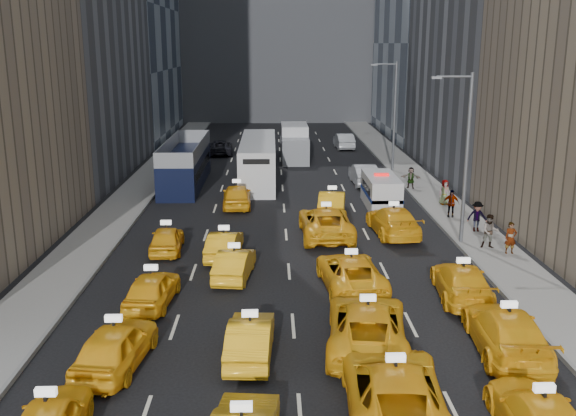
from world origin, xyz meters
name	(u,v)px	position (x,y,z in m)	size (l,w,h in m)	color
ground	(295,350)	(0.00, 0.00, 0.00)	(160.00, 160.00, 0.00)	black
sidewalk_west	(138,191)	(-10.50, 25.00, 0.07)	(3.00, 90.00, 0.15)	gray
sidewalk_east	(426,189)	(10.50, 25.00, 0.07)	(3.00, 90.00, 0.15)	gray
curb_west	(158,190)	(-9.05, 25.00, 0.09)	(0.15, 90.00, 0.18)	slate
curb_east	(406,189)	(9.05, 25.00, 0.09)	(0.15, 90.00, 0.18)	slate
streetlight_near	(465,153)	(9.18, 12.00, 4.92)	(2.15, 0.22, 9.00)	#595B60
streetlight_far	(393,113)	(9.18, 32.00, 4.92)	(2.15, 0.22, 9.00)	#595B60
taxi_2	(394,392)	(2.66, -4.27, 0.84)	(2.78, 6.04, 1.68)	#FFB215
taxi_4	(116,346)	(-5.96, -1.06, 0.76)	(1.80, 4.47, 1.52)	#FFB215
taxi_5	(250,338)	(-1.54, -0.45, 0.69)	(1.46, 4.18, 1.38)	#FFB215
taxi_6	(367,325)	(2.54, 0.19, 0.82)	(2.71, 5.88, 1.64)	#FFB215
taxi_7	(507,332)	(7.29, -0.37, 0.78)	(2.20, 5.41, 1.57)	#FFB215
taxi_8	(152,289)	(-5.70, 4.16, 0.70)	(1.65, 4.11, 1.40)	#FFB215
taxi_9	(234,264)	(-2.51, 7.22, 0.67)	(1.42, 4.06, 1.34)	#FFB215
taxi_10	(351,272)	(2.64, 5.78, 0.74)	(2.45, 5.31, 1.48)	#FFB215
taxi_11	(462,282)	(7.16, 4.54, 0.73)	(2.05, 5.04, 1.46)	#FFB215
taxi_12	(167,239)	(-6.20, 11.11, 0.67)	(1.58, 3.94, 1.34)	#FFB215
taxi_13	(224,245)	(-3.18, 10.12, 0.67)	(1.41, 4.04, 1.33)	#FFB215
taxi_14	(326,222)	(2.19, 13.54, 0.82)	(2.73, 5.92, 1.65)	#FFB215
taxi_15	(393,221)	(5.99, 13.88, 0.79)	(2.21, 5.43, 1.58)	#FFB215
taxi_16	(237,196)	(-3.08, 20.32, 0.76)	(1.81, 4.49, 1.53)	#FFB215
taxi_17	(332,203)	(2.98, 18.41, 0.74)	(1.57, 4.51, 1.49)	#FFB215
nypd_van	(381,192)	(6.37, 20.31, 1.00)	(2.43, 5.28, 2.20)	silver
double_decker	(185,163)	(-7.29, 27.25, 1.67)	(2.99, 11.66, 3.37)	black
city_bus	(258,161)	(-1.83, 28.53, 1.60)	(3.56, 12.69, 3.24)	silver
box_truck	(295,143)	(1.32, 37.83, 1.56)	(3.07, 7.14, 3.17)	silver
misc_car_0	(364,174)	(6.19, 27.14, 0.79)	(1.67, 4.78, 1.58)	#B0B2B8
misc_car_1	(220,147)	(-5.75, 41.11, 0.68)	(2.26, 4.90, 1.36)	black
misc_car_2	(292,139)	(1.30, 45.69, 0.82)	(2.29, 5.64, 1.64)	slate
misc_car_3	(254,143)	(-2.52, 43.13, 0.74)	(1.76, 4.37, 1.49)	black
misc_car_4	(344,141)	(6.58, 44.34, 0.78)	(1.65, 4.74, 1.56)	#A5A8AC
pedestrian_0	(511,238)	(11.17, 9.93, 0.96)	(0.59, 0.39, 1.63)	gray
pedestrian_1	(490,231)	(10.43, 10.84, 1.04)	(0.87, 0.48, 1.78)	gray
pedestrian_2	(477,216)	(10.71, 13.89, 1.01)	(1.11, 0.46, 1.72)	gray
pedestrian_3	(451,203)	(10.10, 17.04, 0.99)	(0.99, 0.45, 1.68)	gray
pedestrian_4	(444,192)	(10.53, 20.15, 0.97)	(0.80, 0.44, 1.64)	gray
pedestrian_5	(411,178)	(9.34, 25.00, 0.93)	(1.45, 0.42, 1.56)	gray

